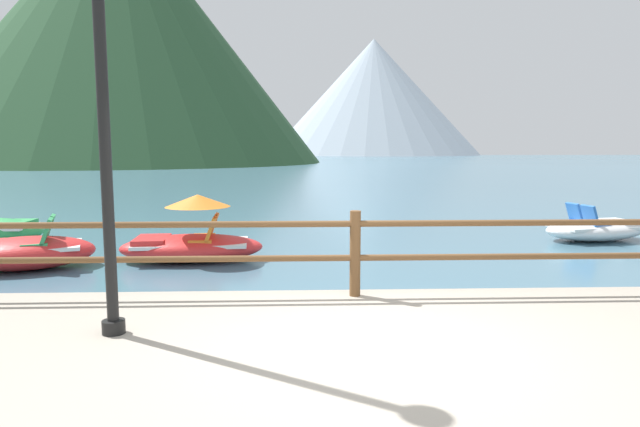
{
  "coord_description": "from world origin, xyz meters",
  "views": [
    {
      "loc": [
        -0.62,
        -4.31,
        2.04
      ],
      "look_at": [
        -0.25,
        5.0,
        0.9
      ],
      "focal_mm": 30.48,
      "sensor_mm": 36.0,
      "label": 1
    }
  ],
  "objects_px": {
    "lamp_post": "(101,58)",
    "pedal_boat_0": "(595,229)",
    "pedal_boat_1": "(192,240)",
    "pedal_boat_2": "(26,252)"
  },
  "relations": [
    {
      "from": "pedal_boat_2",
      "to": "pedal_boat_1",
      "type": "bearing_deg",
      "value": 12.0
    },
    {
      "from": "lamp_post",
      "to": "pedal_boat_0",
      "type": "distance_m",
      "value": 10.95
    },
    {
      "from": "pedal_boat_2",
      "to": "lamp_post",
      "type": "bearing_deg",
      "value": -56.41
    },
    {
      "from": "lamp_post",
      "to": "pedal_boat_0",
      "type": "height_order",
      "value": "lamp_post"
    },
    {
      "from": "lamp_post",
      "to": "pedal_boat_1",
      "type": "height_order",
      "value": "lamp_post"
    },
    {
      "from": "lamp_post",
      "to": "pedal_boat_0",
      "type": "relative_size",
      "value": 1.58
    },
    {
      "from": "lamp_post",
      "to": "pedal_boat_1",
      "type": "distance_m",
      "value": 5.55
    },
    {
      "from": "pedal_boat_0",
      "to": "pedal_boat_2",
      "type": "relative_size",
      "value": 1.02
    },
    {
      "from": "lamp_post",
      "to": "pedal_boat_1",
      "type": "bearing_deg",
      "value": 93.27
    },
    {
      "from": "pedal_boat_1",
      "to": "pedal_boat_2",
      "type": "xyz_separation_m",
      "value": [
        -2.66,
        -0.57,
        -0.09
      ]
    }
  ]
}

